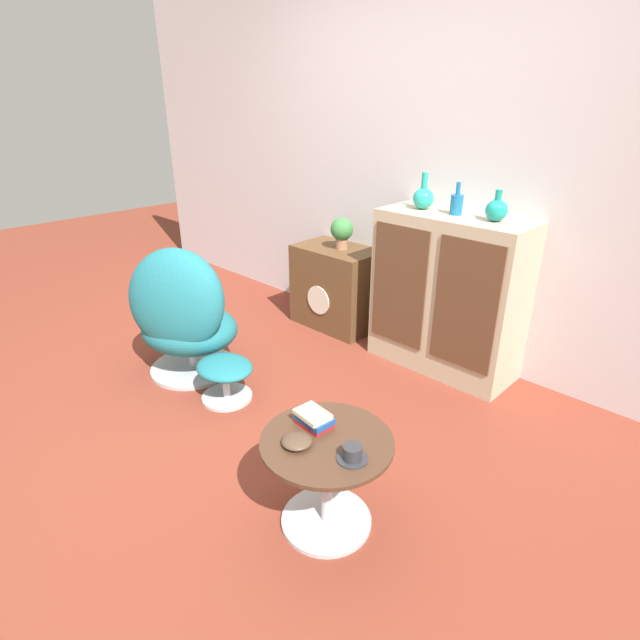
{
  "coord_description": "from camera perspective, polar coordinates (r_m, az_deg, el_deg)",
  "views": [
    {
      "loc": [
        1.88,
        -1.23,
        1.68
      ],
      "look_at": [
        0.13,
        0.57,
        0.55
      ],
      "focal_mm": 28.0,
      "sensor_mm": 36.0,
      "label": 1
    }
  ],
  "objects": [
    {
      "name": "tv_console",
      "position": [
        3.91,
        1.95,
        3.78
      ],
      "size": [
        0.65,
        0.42,
        0.63
      ],
      "color": "brown",
      "rests_on": "ground_plane"
    },
    {
      "name": "coffee_table",
      "position": [
        2.14,
        0.76,
        -17.06
      ],
      "size": [
        0.54,
        0.54,
        0.43
      ],
      "color": "#B7B7BC",
      "rests_on": "ground_plane"
    },
    {
      "name": "potted_plant",
      "position": [
        3.75,
        2.51,
        10.13
      ],
      "size": [
        0.17,
        0.17,
        0.23
      ],
      "color": "#996B4C",
      "rests_on": "tv_console"
    },
    {
      "name": "vase_inner_right",
      "position": [
        3.06,
        19.53,
        11.78
      ],
      "size": [
        0.12,
        0.12,
        0.18
      ],
      "color": "teal",
      "rests_on": "sideboard"
    },
    {
      "name": "sideboard",
      "position": [
        3.32,
        14.34,
        2.86
      ],
      "size": [
        0.94,
        0.42,
        1.03
      ],
      "color": "tan",
      "rests_on": "ground_plane"
    },
    {
      "name": "wall_back",
      "position": [
        3.53,
        12.16,
        17.51
      ],
      "size": [
        6.4,
        0.06,
        2.6
      ],
      "color": "silver",
      "rests_on": "ground_plane"
    },
    {
      "name": "book_stack",
      "position": [
        2.09,
        -0.69,
        -11.23
      ],
      "size": [
        0.16,
        0.12,
        0.07
      ],
      "color": "red",
      "rests_on": "coffee_table"
    },
    {
      "name": "teacup",
      "position": [
        1.93,
        3.71,
        -15.02
      ],
      "size": [
        0.12,
        0.12,
        0.06
      ],
      "color": "#2D2D33",
      "rests_on": "coffee_table"
    },
    {
      "name": "egg_chair",
      "position": [
        3.27,
        -15.36,
        0.37
      ],
      "size": [
        0.84,
        0.82,
        0.88
      ],
      "color": "#B7B7BC",
      "rests_on": "ground_plane"
    },
    {
      "name": "vase_leftmost",
      "position": [
        3.29,
        11.72,
        13.56
      ],
      "size": [
        0.13,
        0.13,
        0.23
      ],
      "color": "teal",
      "rests_on": "sideboard"
    },
    {
      "name": "ottoman",
      "position": [
        3.03,
        -10.81,
        -5.9
      ],
      "size": [
        0.37,
        0.31,
        0.26
      ],
      "color": "#B7B7BC",
      "rests_on": "ground_plane"
    },
    {
      "name": "vase_inner_left",
      "position": [
        3.17,
        15.35,
        12.71
      ],
      "size": [
        0.07,
        0.07,
        0.19
      ],
      "color": "#196699",
      "rests_on": "sideboard"
    },
    {
      "name": "bowl",
      "position": [
        2.0,
        -2.66,
        -13.64
      ],
      "size": [
        0.12,
        0.12,
        0.04
      ],
      "color": "#4C3828",
      "rests_on": "coffee_table"
    },
    {
      "name": "ground_plane",
      "position": [
        2.81,
        -10.38,
        -13.0
      ],
      "size": [
        12.0,
        12.0,
        0.0
      ],
      "primitive_type": "plane",
      "color": "brown"
    }
  ]
}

